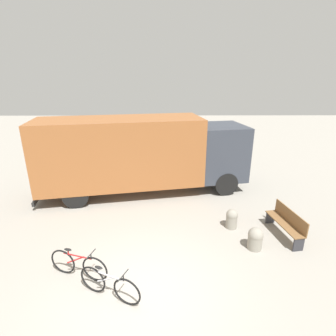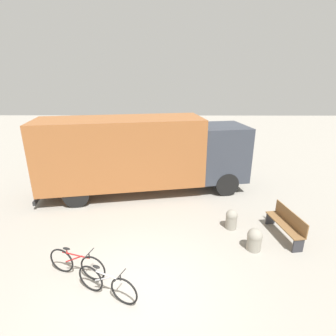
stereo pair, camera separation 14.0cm
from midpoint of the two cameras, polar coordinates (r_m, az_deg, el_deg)
name	(u,v)px [view 1 (the left image)]	position (r m, az deg, el deg)	size (l,w,h in m)	color
ground_plane	(142,291)	(7.22, -6.20, -25.09)	(60.00, 60.00, 0.00)	gray
delivery_truck	(142,152)	(11.53, -6.11, 3.41)	(9.34, 3.84, 3.38)	#99592D
park_bench	(287,222)	(9.58, 24.03, -10.71)	(0.66, 1.77, 0.93)	brown
bicycle_near	(78,265)	(7.69, -19.44, -19.20)	(1.63, 0.61, 0.82)	black
bicycle_middle	(109,285)	(6.94, -13.29, -23.48)	(1.57, 0.74, 0.82)	black
bollard_near_bench	(255,238)	(8.67, 18.01, -14.32)	(0.46, 0.46, 0.72)	gray
bollard_far_bench	(232,218)	(9.52, 13.30, -10.58)	(0.41, 0.41, 0.70)	gray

